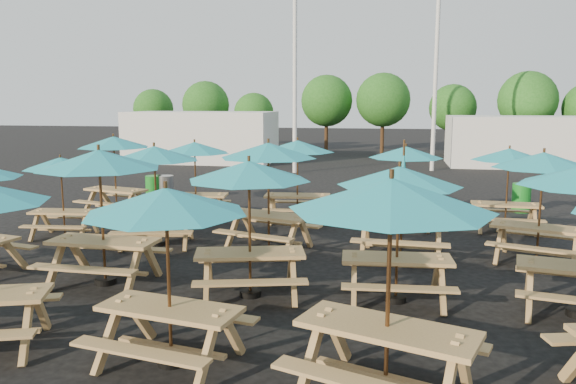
% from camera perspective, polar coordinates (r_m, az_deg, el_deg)
% --- Properties ---
extents(ground, '(120.00, 120.00, 0.00)m').
position_cam_1_polar(ground, '(12.93, -1.22, -5.86)').
color(ground, black).
rests_on(ground, ground).
extents(picnic_unit_2, '(1.97, 1.97, 2.02)m').
position_cam_1_polar(picnic_unit_2, '(14.85, -22.09, 2.29)').
color(picnic_unit_2, '#A17647').
rests_on(picnic_unit_2, ground).
extents(picnic_unit_3, '(2.54, 2.54, 2.37)m').
position_cam_1_polar(picnic_unit_3, '(17.30, -17.29, 4.42)').
color(picnic_unit_3, '#A17647').
rests_on(picnic_unit_3, ground).
extents(picnic_unit_5, '(2.29, 2.29, 2.52)m').
position_cam_1_polar(picnic_unit_5, '(10.67, -18.61, 2.37)').
color(picnic_unit_5, '#A17647').
rests_on(picnic_unit_5, ground).
extents(picnic_unit_6, '(2.50, 2.50, 2.37)m').
position_cam_1_polar(picnic_unit_6, '(13.31, -13.42, 3.26)').
color(picnic_unit_6, '#A17647').
rests_on(picnic_unit_6, ground).
extents(picnic_unit_7, '(2.20, 2.20, 2.25)m').
position_cam_1_polar(picnic_unit_7, '(16.04, -9.46, 4.01)').
color(picnic_unit_7, '#A17647').
rests_on(picnic_unit_7, ground).
extents(picnic_unit_8, '(2.39, 2.39, 2.33)m').
position_cam_1_polar(picnic_unit_8, '(7.10, -12.27, -1.95)').
color(picnic_unit_8, '#A17647').
rests_on(picnic_unit_8, ground).
extents(picnic_unit_9, '(2.58, 2.58, 2.39)m').
position_cam_1_polar(picnic_unit_9, '(9.48, -3.97, 1.34)').
color(picnic_unit_9, '#A17647').
rests_on(picnic_unit_9, ground).
extents(picnic_unit_10, '(2.73, 2.73, 2.47)m').
position_cam_1_polar(picnic_unit_10, '(12.56, -2.01, 3.60)').
color(picnic_unit_10, '#A17647').
rests_on(picnic_unit_10, ground).
extents(picnic_unit_11, '(2.21, 2.21, 2.32)m').
position_cam_1_polar(picnic_unit_11, '(15.56, 0.97, 4.19)').
color(picnic_unit_11, '#A17647').
rests_on(picnic_unit_11, ground).
extents(picnic_unit_12, '(2.88, 2.88, 2.56)m').
position_cam_1_polar(picnic_unit_12, '(6.19, 10.40, -1.59)').
color(picnic_unit_12, '#A17647').
rests_on(picnic_unit_12, ground).
extents(picnic_unit_13, '(2.19, 2.19, 2.33)m').
position_cam_1_polar(picnic_unit_13, '(9.39, 11.23, 0.78)').
color(picnic_unit_13, '#A17647').
rests_on(picnic_unit_13, ground).
extents(picnic_unit_14, '(2.10, 1.86, 2.56)m').
position_cam_1_polar(picnic_unit_14, '(12.33, 11.51, -1.78)').
color(picnic_unit_14, '#A17647').
rests_on(picnic_unit_14, ground).
extents(picnic_unit_15, '(2.11, 2.11, 2.21)m').
position_cam_1_polar(picnic_unit_15, '(15.17, 11.86, 3.49)').
color(picnic_unit_15, '#A17647').
rests_on(picnic_unit_15, ground).
extents(picnic_unit_18, '(2.65, 2.65, 2.35)m').
position_cam_1_polar(picnic_unit_18, '(12.64, 24.49, 2.34)').
color(picnic_unit_18, '#A17647').
rests_on(picnic_unit_18, ground).
extents(picnic_unit_19, '(2.00, 2.00, 2.19)m').
position_cam_1_polar(picnic_unit_19, '(15.51, 21.54, 3.11)').
color(picnic_unit_19, '#A17647').
rests_on(picnic_unit_19, ground).
extents(waste_bin_0, '(0.55, 0.55, 0.88)m').
position_cam_1_polar(waste_bin_0, '(19.53, -13.47, 0.33)').
color(waste_bin_0, '#177E21').
rests_on(waste_bin_0, ground).
extents(waste_bin_1, '(0.55, 0.55, 0.88)m').
position_cam_1_polar(waste_bin_1, '(19.48, -12.31, 0.35)').
color(waste_bin_1, gray).
rests_on(waste_bin_1, ground).
extents(waste_bin_2, '(0.55, 0.55, 0.88)m').
position_cam_1_polar(waste_bin_2, '(17.85, 14.25, -0.51)').
color(waste_bin_2, '#177E21').
rests_on(waste_bin_2, ground).
extents(waste_bin_3, '(0.55, 0.55, 0.88)m').
position_cam_1_polar(waste_bin_3, '(17.89, 14.07, -0.48)').
color(waste_bin_3, gray).
rests_on(waste_bin_3, ground).
extents(waste_bin_4, '(0.55, 0.55, 0.88)m').
position_cam_1_polar(waste_bin_4, '(18.63, 22.61, -0.54)').
color(waste_bin_4, '#177E21').
rests_on(waste_bin_4, ground).
extents(mast_0, '(0.20, 0.20, 12.00)m').
position_cam_1_polar(mast_0, '(26.75, 0.71, 14.84)').
color(mast_0, silver).
rests_on(mast_0, ground).
extents(mast_1, '(0.20, 0.20, 12.00)m').
position_cam_1_polar(mast_1, '(28.42, 14.89, 14.21)').
color(mast_1, silver).
rests_on(mast_1, ground).
extents(event_tent_0, '(8.00, 4.00, 2.80)m').
position_cam_1_polar(event_tent_0, '(32.07, -8.73, 5.57)').
color(event_tent_0, silver).
rests_on(event_tent_0, ground).
extents(event_tent_1, '(7.00, 4.00, 2.60)m').
position_cam_1_polar(event_tent_1, '(31.95, 22.24, 4.80)').
color(event_tent_1, silver).
rests_on(event_tent_1, ground).
extents(tree_0, '(2.80, 2.80, 4.24)m').
position_cam_1_polar(tree_0, '(41.00, -13.52, 8.18)').
color(tree_0, '#382314').
rests_on(tree_0, ground).
extents(tree_1, '(3.11, 3.11, 4.72)m').
position_cam_1_polar(tree_1, '(38.16, -8.36, 8.77)').
color(tree_1, '#382314').
rests_on(tree_1, ground).
extents(tree_2, '(2.59, 2.59, 3.93)m').
position_cam_1_polar(tree_2, '(36.98, -3.49, 8.02)').
color(tree_2, '#382314').
rests_on(tree_2, ground).
extents(tree_3, '(3.36, 3.36, 5.09)m').
position_cam_1_polar(tree_3, '(37.19, 3.94, 9.23)').
color(tree_3, '#382314').
rests_on(tree_3, ground).
extents(tree_4, '(3.41, 3.41, 5.17)m').
position_cam_1_polar(tree_4, '(36.49, 9.64, 9.20)').
color(tree_4, '#382314').
rests_on(tree_4, ground).
extents(tree_5, '(2.94, 2.94, 4.45)m').
position_cam_1_polar(tree_5, '(37.08, 16.39, 8.21)').
color(tree_5, '#382314').
rests_on(tree_5, ground).
extents(tree_6, '(3.38, 3.38, 5.13)m').
position_cam_1_polar(tree_6, '(35.95, 23.15, 8.56)').
color(tree_6, '#382314').
rests_on(tree_6, ground).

